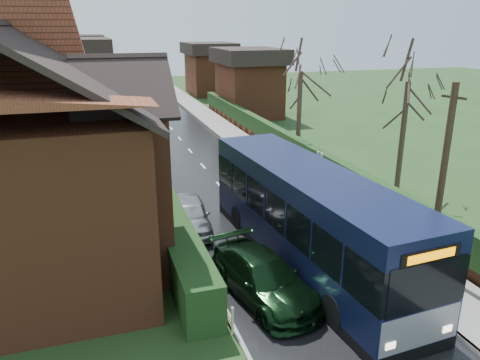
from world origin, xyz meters
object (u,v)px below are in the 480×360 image
object	(u,v)px
brick_house	(33,143)
car_silver	(190,215)
bus_stop_sign	(319,170)
car_green	(263,278)
telegraph_pole	(442,182)
bus	(308,218)

from	to	relation	value
brick_house	car_silver	world-z (taller)	brick_house
bus_stop_sign	car_green	bearing A→B (deg)	-137.78
brick_house	car_green	bearing A→B (deg)	-40.91
bus_stop_sign	telegraph_pole	bearing A→B (deg)	-93.86
brick_house	telegraph_pole	distance (m)	15.03
car_green	bus_stop_sign	distance (m)	9.19
brick_house	bus	distance (m)	10.83
car_silver	telegraph_pole	world-z (taller)	telegraph_pole
car_silver	telegraph_pole	size ratio (longest dim) A/B	0.60
car_silver	bus	bearing A→B (deg)	-44.35
telegraph_pole	car_green	bearing A→B (deg)	163.48
bus	telegraph_pole	bearing A→B (deg)	-31.35
brick_house	car_green	size ratio (longest dim) A/B	2.96
brick_house	bus	world-z (taller)	brick_house
bus_stop_sign	telegraph_pole	size ratio (longest dim) A/B	0.40
bus_stop_sign	telegraph_pole	xyz separation A→B (m)	(0.80, -7.50, 1.68)
telegraph_pole	brick_house	bearing A→B (deg)	140.53
telegraph_pole	car_silver	bearing A→B (deg)	126.22
bus_stop_sign	bus	bearing A→B (deg)	-130.28
car_silver	car_green	world-z (taller)	car_green
brick_house	car_silver	bearing A→B (deg)	-1.21
car_silver	brick_house	bearing A→B (deg)	-175.46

